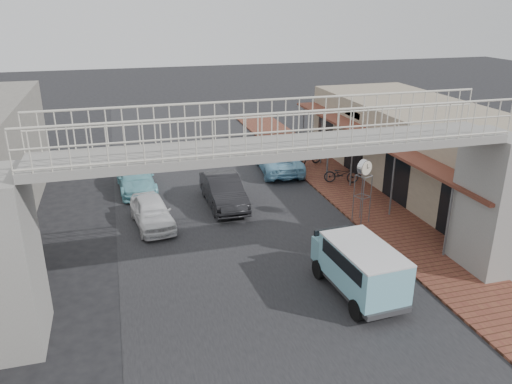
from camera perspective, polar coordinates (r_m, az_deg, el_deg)
ground at (r=19.98m, az=-1.02°, el=-6.09°), size 120.00×120.00×0.00m
road_strip at (r=19.98m, az=-1.02°, el=-6.07°), size 10.00×60.00×0.01m
sidewalk at (r=24.73m, az=11.87°, el=-0.96°), size 3.00×40.00×0.10m
shophouse_row at (r=27.20m, az=19.64°, el=4.62°), size 7.20×18.00×4.00m
footbridge at (r=15.17m, az=2.78°, el=-1.97°), size 16.40×2.40×6.34m
white_hatchback at (r=21.88m, az=-11.81°, el=-2.24°), size 1.92×3.88×1.27m
dark_sedan at (r=23.58m, az=-3.74°, el=0.13°), size 1.60×4.43×1.45m
angkot_curb at (r=28.40m, az=2.60°, el=3.64°), size 2.70×4.96×1.32m
angkot_far at (r=26.26m, az=-13.58°, el=1.55°), size 2.03×4.46×1.27m
angkot_van at (r=16.62m, az=11.79°, el=-7.96°), size 1.94×3.85×1.84m
motorcycle_near at (r=26.72m, az=9.73°, el=2.05°), size 1.92×1.23×0.95m
motorcycle_far at (r=29.35m, az=6.10°, el=4.15°), size 1.98×1.14×1.15m
street_clock at (r=21.47m, az=12.27°, el=2.41°), size 0.73×0.70×2.81m
arrow_sign at (r=26.42m, az=9.75°, el=5.73°), size 1.64×1.09×2.72m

